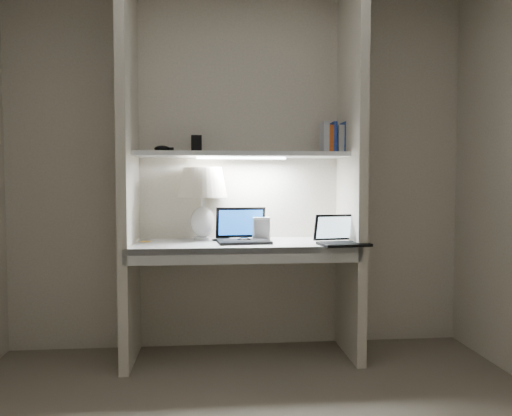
{
  "coord_description": "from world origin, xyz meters",
  "views": [
    {
      "loc": [
        -0.21,
        -2.03,
        1.17
      ],
      "look_at": [
        0.07,
        1.05,
        1.0
      ],
      "focal_mm": 35.0,
      "sensor_mm": 36.0,
      "label": 1
    }
  ],
  "objects": [
    {
      "name": "table_lamp",
      "position": [
        -0.26,
        1.38,
        1.1
      ],
      "size": [
        0.34,
        0.34,
        0.5
      ],
      "color": "white",
      "rests_on": "desk"
    },
    {
      "name": "mouse",
      "position": [
        0.01,
        1.2,
        0.79
      ],
      "size": [
        0.1,
        0.07,
        0.04
      ],
      "primitive_type": "ellipsoid",
      "rotation": [
        0.0,
        0.0,
        0.14
      ],
      "color": "black",
      "rests_on": "desk"
    },
    {
      "name": "alcove_panel_right",
      "position": [
        0.73,
        1.23,
        1.25
      ],
      "size": [
        0.06,
        0.55,
        2.5
      ],
      "primitive_type": "cube",
      "color": "beige",
      "rests_on": "floor"
    },
    {
      "name": "speaker",
      "position": [
        0.13,
        1.31,
        0.85
      ],
      "size": [
        0.11,
        0.08,
        0.16
      ],
      "primitive_type": "cube",
      "rotation": [
        0.0,
        0.0,
        0.01
      ],
      "color": "silver",
      "rests_on": "desk"
    },
    {
      "name": "laptop_netbook",
      "position": [
        0.61,
        1.04,
        0.81
      ],
      "size": [
        0.33,
        0.3,
        0.19
      ],
      "rotation": [
        0.0,
        0.0,
        0.14
      ],
      "color": "black",
      "rests_on": "desk"
    },
    {
      "name": "desk",
      "position": [
        0.0,
        1.23,
        0.75
      ],
      "size": [
        1.4,
        0.55,
        0.04
      ],
      "primitive_type": "cube",
      "color": "white",
      "rests_on": "alcove_panel_left"
    },
    {
      "name": "strip_light",
      "position": [
        0.0,
        1.32,
        1.33
      ],
      "size": [
        0.6,
        0.04,
        0.02
      ],
      "primitive_type": "cube",
      "color": "white",
      "rests_on": "shelf"
    },
    {
      "name": "alcove_panel_left",
      "position": [
        -0.73,
        1.23,
        1.25
      ],
      "size": [
        0.06,
        0.55,
        2.5
      ],
      "primitive_type": "cube",
      "color": "beige",
      "rests_on": "floor"
    },
    {
      "name": "shelf_box",
      "position": [
        -0.3,
        1.4,
        1.42
      ],
      "size": [
        0.07,
        0.06,
        0.12
      ],
      "primitive_type": "cube",
      "rotation": [
        0.0,
        0.0,
        0.09
      ],
      "color": "black",
      "rests_on": "shelf"
    },
    {
      "name": "laptop_main",
      "position": [
        0.0,
        1.24,
        0.82
      ],
      "size": [
        0.36,
        0.32,
        0.23
      ],
      "rotation": [
        0.0,
        0.0,
        0.09
      ],
      "color": "black",
      "rests_on": "desk"
    },
    {
      "name": "shelf",
      "position": [
        0.0,
        1.32,
        1.35
      ],
      "size": [
        1.4,
        0.36,
        0.03
      ],
      "primitive_type": "cube",
      "color": "silver",
      "rests_on": "back_wall"
    },
    {
      "name": "cable_coil",
      "position": [
        -0.12,
        1.36,
        0.78
      ],
      "size": [
        0.11,
        0.11,
        0.01
      ],
      "primitive_type": "torus",
      "rotation": [
        0.0,
        0.0,
        -0.0
      ],
      "color": "black",
      "rests_on": "desk"
    },
    {
      "name": "book_row",
      "position": [
        0.65,
        1.33,
        1.46
      ],
      "size": [
        0.2,
        0.14,
        0.21
      ],
      "color": "silver",
      "rests_on": "shelf"
    },
    {
      "name": "sticky_note",
      "position": [
        -0.64,
        1.32,
        0.77
      ],
      "size": [
        0.08,
        0.08,
        0.0
      ],
      "primitive_type": "cube",
      "rotation": [
        0.0,
        0.0,
        -0.24
      ],
      "color": "yellow",
      "rests_on": "desk"
    },
    {
      "name": "back_wall",
      "position": [
        0.0,
        1.5,
        1.25
      ],
      "size": [
        3.2,
        0.01,
        2.5
      ],
      "primitive_type": "cube",
      "color": "beige",
      "rests_on": "floor"
    },
    {
      "name": "desk_apron",
      "position": [
        0.0,
        0.96,
        0.72
      ],
      "size": [
        1.46,
        0.03,
        0.1
      ],
      "primitive_type": "cube",
      "color": "silver",
      "rests_on": "desk"
    },
    {
      "name": "shelf_gadget",
      "position": [
        -0.53,
        1.4,
        1.39
      ],
      "size": [
        0.13,
        0.1,
        0.05
      ],
      "primitive_type": "ellipsoid",
      "rotation": [
        0.0,
        0.0,
        0.26
      ],
      "color": "black",
      "rests_on": "shelf"
    }
  ]
}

